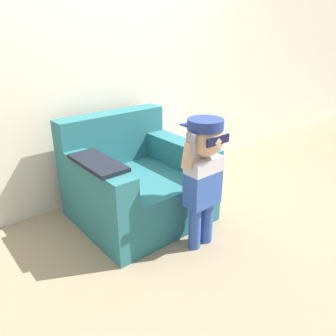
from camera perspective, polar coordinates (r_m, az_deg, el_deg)
ground_plane at (r=2.99m, az=-2.59°, el=-7.27°), size 10.00×10.00×0.00m
wall_back at (r=3.10m, az=-10.23°, el=18.81°), size 10.00×0.05×2.60m
armchair at (r=2.79m, az=-5.71°, el=-2.64°), size 1.01×0.95×0.85m
person_child at (r=2.26m, az=6.25°, el=0.53°), size 0.40×0.30×0.97m
side_table at (r=3.37m, az=3.85°, el=1.61°), size 0.40×0.40×0.46m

